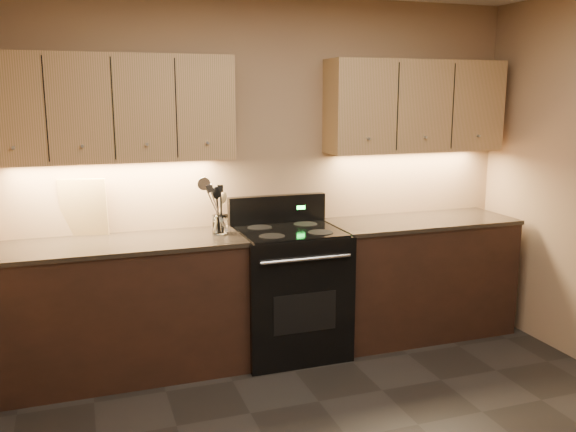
# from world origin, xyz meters

# --- Properties ---
(wall_back) EXTENTS (4.00, 0.04, 2.60)m
(wall_back) POSITION_xyz_m (0.00, 2.00, 1.30)
(wall_back) COLOR #997E5A
(wall_back) RESTS_ON ground
(counter_left) EXTENTS (1.62, 0.62, 0.93)m
(counter_left) POSITION_xyz_m (-1.10, 1.70, 0.47)
(counter_left) COLOR black
(counter_left) RESTS_ON ground
(counter_right) EXTENTS (1.46, 0.62, 0.93)m
(counter_right) POSITION_xyz_m (1.18, 1.70, 0.47)
(counter_right) COLOR black
(counter_right) RESTS_ON ground
(stove) EXTENTS (0.76, 0.68, 1.14)m
(stove) POSITION_xyz_m (0.08, 1.68, 0.48)
(stove) COLOR black
(stove) RESTS_ON ground
(upper_cab_left) EXTENTS (1.60, 0.30, 0.70)m
(upper_cab_left) POSITION_xyz_m (-1.10, 1.85, 1.80)
(upper_cab_left) COLOR tan
(upper_cab_left) RESTS_ON wall_back
(upper_cab_right) EXTENTS (1.44, 0.30, 0.70)m
(upper_cab_right) POSITION_xyz_m (1.18, 1.85, 1.80)
(upper_cab_right) COLOR tan
(upper_cab_right) RESTS_ON wall_back
(outlet_plate) EXTENTS (0.08, 0.01, 0.12)m
(outlet_plate) POSITION_xyz_m (-1.30, 1.99, 1.12)
(outlet_plate) COLOR #B2B5BA
(outlet_plate) RESTS_ON wall_back
(utensil_crock) EXTENTS (0.11, 0.11, 0.14)m
(utensil_crock) POSITION_xyz_m (-0.42, 1.72, 0.99)
(utensil_crock) COLOR white
(utensil_crock) RESTS_ON counter_left
(cutting_board) EXTENTS (0.32, 0.13, 0.40)m
(cutting_board) POSITION_xyz_m (-1.32, 1.97, 1.13)
(cutting_board) COLOR tan
(cutting_board) RESTS_ON counter_left
(wooden_spoon) EXTENTS (0.16, 0.15, 0.29)m
(wooden_spoon) POSITION_xyz_m (-0.46, 1.71, 1.09)
(wooden_spoon) COLOR tan
(wooden_spoon) RESTS_ON utensil_crock
(black_spoon) EXTENTS (0.09, 0.11, 0.32)m
(black_spoon) POSITION_xyz_m (-0.42, 1.74, 1.10)
(black_spoon) COLOR black
(black_spoon) RESTS_ON utensil_crock
(black_turner) EXTENTS (0.11, 0.15, 0.35)m
(black_turner) POSITION_xyz_m (-0.41, 1.71, 1.11)
(black_turner) COLOR black
(black_turner) RESTS_ON utensil_crock
(steel_spatula) EXTENTS (0.22, 0.15, 0.39)m
(steel_spatula) POSITION_xyz_m (-0.38, 1.73, 1.13)
(steel_spatula) COLOR silver
(steel_spatula) RESTS_ON utensil_crock
(steel_skimmer) EXTENTS (0.24, 0.11, 0.41)m
(steel_skimmer) POSITION_xyz_m (-0.38, 1.71, 1.15)
(steel_skimmer) COLOR silver
(steel_skimmer) RESTS_ON utensil_crock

